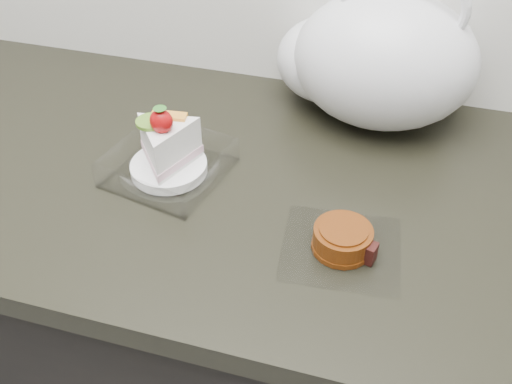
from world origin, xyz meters
name	(u,v)px	position (x,y,z in m)	size (l,w,h in m)	color
counter	(231,337)	(0.00, 1.69, 0.45)	(2.04, 0.64, 0.90)	black
cake_tray	(167,156)	(-0.08, 1.66, 0.93)	(0.19, 0.19, 0.13)	white
mooncake_wrap	(343,241)	(0.21, 1.57, 0.92)	(0.17, 0.16, 0.04)	white
plastic_bag	(373,60)	(0.20, 1.91, 1.01)	(0.35, 0.25, 0.28)	white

